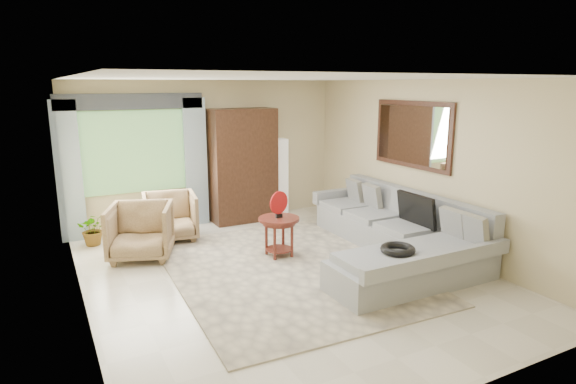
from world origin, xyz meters
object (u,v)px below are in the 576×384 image
tv_screen (416,210)px  armoire (243,166)px  coffee_table (279,236)px  armchair_left (141,231)px  armchair_right (170,217)px  floor_lamp (280,177)px  potted_plant (94,229)px  sectional_sofa (396,239)px

tv_screen → armoire: 3.38m
coffee_table → armchair_left: 2.04m
tv_screen → armchair_left: 4.08m
armchair_right → floor_lamp: size_ratio=0.58×
armchair_left → potted_plant: bearing=140.9°
coffee_table → armoire: armoire is taller
armchair_right → potted_plant: bearing=174.8°
armoire → potted_plant: bearing=-175.4°
tv_screen → floor_lamp: floor_lamp is taller
tv_screen → armoire: armoire is taller
sectional_sofa → floor_lamp: bearing=98.3°
sectional_sofa → armchair_right: sectional_sofa is taller
armchair_right → tv_screen: bearing=-30.2°
armchair_right → potted_plant: size_ratio=1.62×
potted_plant → floor_lamp: floor_lamp is taller
coffee_table → sectional_sofa: bearing=-27.6°
potted_plant → armoire: bearing=4.6°
armchair_left → armoire: size_ratio=0.43×
sectional_sofa → armoire: (-1.23, 2.90, 0.77)m
tv_screen → armchair_right: 3.94m
armchair_left → potted_plant: size_ratio=1.70×
sectional_sofa → tv_screen: size_ratio=4.68×
coffee_table → armchair_left: armchair_left is taller
tv_screen → potted_plant: size_ratio=1.39×
sectional_sofa → floor_lamp: 3.03m
armchair_right → armoire: armoire is taller
tv_screen → floor_lamp: bearing=102.8°
potted_plant → floor_lamp: size_ratio=0.35×
armchair_left → sectional_sofa: bearing=-6.2°
armchair_left → armchair_right: (0.60, 0.66, -0.02)m
sectional_sofa → armchair_left: bearing=153.0°
coffee_table → armoire: bearing=81.7°
armchair_left → floor_lamp: size_ratio=0.60×
floor_lamp → tv_screen: bearing=-77.2°
tv_screen → armoire: size_ratio=0.35×
armchair_left → tv_screen: bearing=-6.0°
coffee_table → armchair_left: size_ratio=0.67×
coffee_table → floor_lamp: size_ratio=0.40×
armoire → armchair_left: bearing=-151.0°
armoire → floor_lamp: size_ratio=1.40×
tv_screen → floor_lamp: size_ratio=0.49×
potted_plant → armoire: armoire is taller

